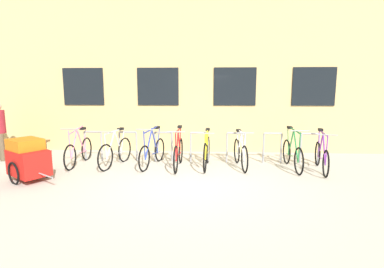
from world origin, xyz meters
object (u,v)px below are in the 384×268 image
object	(u,v)px
bicycle_purple	(322,156)
bicycle_white	(240,153)
backpack	(41,161)
bicycle_green	(292,154)
bicycle_blue	(153,152)
bicycle_yellow	(207,152)
bike_trailer	(28,159)
wooden_bench	(22,145)
bicycle_silver	(116,152)
bicycle_red	(178,153)
bicycle_pink	(79,151)

from	to	relation	value
bicycle_purple	bicycle_white	distance (m)	1.99
bicycle_white	backpack	world-z (taller)	bicycle_white
bicycle_green	bicycle_blue	bearing A→B (deg)	178.94
bicycle_yellow	backpack	world-z (taller)	bicycle_yellow
bicycle_white	bicycle_blue	bearing A→B (deg)	179.93
bicycle_green	bike_trailer	bearing A→B (deg)	-167.86
wooden_bench	bicycle_silver	bearing A→B (deg)	-16.62
bicycle_blue	wooden_bench	distance (m)	4.26
bicycle_silver	bicycle_green	bearing A→B (deg)	-0.01
bicycle_silver	bicycle_green	xyz separation A→B (m)	(4.59, -0.00, 0.00)
bicycle_yellow	wooden_bench	bearing A→B (deg)	170.55
bicycle_silver	backpack	xyz separation A→B (m)	(-1.77, -0.48, -0.16)
bicycle_silver	bicycle_red	size ratio (longest dim) A/B	0.95
bicycle_blue	bicycle_pink	size ratio (longest dim) A/B	1.00
bicycle_blue	bicycle_green	bearing A→B (deg)	-1.06
bicycle_blue	bicycle_pink	distance (m)	1.99
bicycle_purple	wooden_bench	bearing A→B (deg)	172.56
backpack	bicycle_white	bearing A→B (deg)	31.29
bicycle_red	bicycle_blue	bearing A→B (deg)	168.51
bicycle_red	bicycle_purple	bearing A→B (deg)	-1.19
bicycle_blue	bicycle_red	distance (m)	0.72
bicycle_purple	backpack	size ratio (longest dim) A/B	3.90
bicycle_white	bike_trailer	world-z (taller)	bicycle_white
bicycle_green	bicycle_white	xyz separation A→B (m)	(-1.31, 0.06, -0.01)
bicycle_blue	bicycle_white	size ratio (longest dim) A/B	1.04
bicycle_red	bike_trailer	world-z (taller)	bicycle_red
bicycle_pink	bicycle_green	world-z (taller)	bicycle_green
bicycle_silver	bicycle_purple	xyz separation A→B (m)	(5.26, -0.15, -0.01)
wooden_bench	bicycle_white	bearing A→B (deg)	-7.83
bicycle_silver	wooden_bench	size ratio (longest dim) A/B	1.05
bicycle_silver	bicycle_green	size ratio (longest dim) A/B	0.95
bicycle_purple	backpack	world-z (taller)	bicycle_purple
wooden_bench	backpack	size ratio (longest dim) A/B	3.55
bicycle_yellow	bike_trailer	size ratio (longest dim) A/B	1.24
bicycle_blue	bicycle_yellow	world-z (taller)	bicycle_blue
bicycle_pink	bike_trailer	size ratio (longest dim) A/B	1.23
bicycle_silver	bicycle_white	size ratio (longest dim) A/B	1.00
bicycle_silver	bicycle_blue	distance (m)	0.97
backpack	bicycle_green	bearing A→B (deg)	29.46
bike_trailer	backpack	xyz separation A→B (m)	(-0.22, 0.84, -0.27)
bike_trailer	wooden_bench	bearing A→B (deg)	125.89
bicycle_white	bicycle_purple	bearing A→B (deg)	-6.18
bicycle_white	bike_trailer	distance (m)	5.02
bike_trailer	bicycle_red	bearing A→B (deg)	21.11
bicycle_yellow	bicycle_purple	distance (m)	2.86
bike_trailer	backpack	distance (m)	0.91
bicycle_silver	bicycle_white	bearing A→B (deg)	1.10
bicycle_white	backpack	bearing A→B (deg)	-173.88
bicycle_silver	bicycle_blue	size ratio (longest dim) A/B	0.96
bicycle_purple	bike_trailer	distance (m)	6.91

